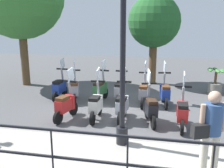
{
  "coord_description": "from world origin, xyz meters",
  "views": [
    {
      "loc": [
        -7.61,
        -1.05,
        2.84
      ],
      "look_at": [
        0.2,
        0.5,
        0.9
      ],
      "focal_mm": 40.0,
      "sensor_mm": 36.0,
      "label": 1
    }
  ],
  "objects_px": {
    "lamp_post_near": "(123,62)",
    "scooter_near_1": "(150,108)",
    "scooter_near_0": "(182,112)",
    "scooter_far_0": "(165,92)",
    "scooter_near_4": "(66,104)",
    "scooter_far_2": "(120,90)",
    "scooter_far_3": "(100,89)",
    "pedestrian_with_bag": "(211,128)",
    "tree_distant": "(154,22)",
    "scooter_far_4": "(75,89)",
    "scooter_far_1": "(144,92)",
    "scooter_far_5": "(60,87)",
    "scooter_near_3": "(96,104)",
    "potted_palm": "(215,83)",
    "scooter_near_2": "(122,105)"
  },
  "relations": [
    {
      "from": "lamp_post_near",
      "to": "scooter_far_0",
      "type": "height_order",
      "value": "lamp_post_near"
    },
    {
      "from": "scooter_near_0",
      "to": "scooter_far_2",
      "type": "relative_size",
      "value": 1.0
    },
    {
      "from": "scooter_far_2",
      "to": "scooter_far_3",
      "type": "distance_m",
      "value": 0.73
    },
    {
      "from": "tree_distant",
      "to": "scooter_far_1",
      "type": "relative_size",
      "value": 2.69
    },
    {
      "from": "scooter_far_1",
      "to": "scooter_far_5",
      "type": "relative_size",
      "value": 1.0
    },
    {
      "from": "scooter_far_2",
      "to": "scooter_far_3",
      "type": "relative_size",
      "value": 1.0
    },
    {
      "from": "scooter_near_3",
      "to": "scooter_far_2",
      "type": "bearing_deg",
      "value": -13.63
    },
    {
      "from": "scooter_near_4",
      "to": "scooter_far_1",
      "type": "relative_size",
      "value": 1.0
    },
    {
      "from": "scooter_far_3",
      "to": "scooter_far_1",
      "type": "bearing_deg",
      "value": -84.05
    },
    {
      "from": "scooter_near_2",
      "to": "scooter_near_3",
      "type": "relative_size",
      "value": 1.0
    },
    {
      "from": "pedestrian_with_bag",
      "to": "scooter_far_1",
      "type": "distance_m",
      "value": 4.52
    },
    {
      "from": "scooter_far_5",
      "to": "scooter_near_1",
      "type": "bearing_deg",
      "value": -113.81
    },
    {
      "from": "scooter_near_0",
      "to": "scooter_near_2",
      "type": "height_order",
      "value": "same"
    },
    {
      "from": "potted_palm",
      "to": "scooter_far_5",
      "type": "xyz_separation_m",
      "value": [
        -1.93,
        5.96,
        0.04
      ]
    },
    {
      "from": "scooter_near_3",
      "to": "scooter_far_5",
      "type": "relative_size",
      "value": 1.0
    },
    {
      "from": "scooter_near_1",
      "to": "scooter_near_3",
      "type": "bearing_deg",
      "value": 75.68
    },
    {
      "from": "pedestrian_with_bag",
      "to": "scooter_near_3",
      "type": "bearing_deg",
      "value": 23.27
    },
    {
      "from": "scooter_far_2",
      "to": "scooter_far_5",
      "type": "height_order",
      "value": "same"
    },
    {
      "from": "scooter_far_5",
      "to": "scooter_far_0",
      "type": "bearing_deg",
      "value": -87.64
    },
    {
      "from": "scooter_far_2",
      "to": "scooter_far_3",
      "type": "height_order",
      "value": "same"
    },
    {
      "from": "scooter_near_0",
      "to": "scooter_far_4",
      "type": "height_order",
      "value": "same"
    },
    {
      "from": "potted_palm",
      "to": "scooter_far_0",
      "type": "height_order",
      "value": "scooter_far_0"
    },
    {
      "from": "scooter_near_4",
      "to": "scooter_far_2",
      "type": "bearing_deg",
      "value": -21.71
    },
    {
      "from": "scooter_near_2",
      "to": "scooter_near_3",
      "type": "bearing_deg",
      "value": 99.11
    },
    {
      "from": "scooter_far_4",
      "to": "pedestrian_with_bag",
      "type": "bearing_deg",
      "value": -153.29
    },
    {
      "from": "tree_distant",
      "to": "scooter_near_1",
      "type": "height_order",
      "value": "tree_distant"
    },
    {
      "from": "potted_palm",
      "to": "scooter_far_5",
      "type": "relative_size",
      "value": 0.69
    },
    {
      "from": "pedestrian_with_bag",
      "to": "scooter_near_1",
      "type": "relative_size",
      "value": 1.03
    },
    {
      "from": "lamp_post_near",
      "to": "tree_distant",
      "type": "height_order",
      "value": "lamp_post_near"
    },
    {
      "from": "tree_distant",
      "to": "scooter_far_5",
      "type": "distance_m",
      "value": 5.29
    },
    {
      "from": "lamp_post_near",
      "to": "potted_palm",
      "type": "distance_m",
      "value": 6.34
    },
    {
      "from": "lamp_post_near",
      "to": "scooter_near_1",
      "type": "relative_size",
      "value": 2.77
    },
    {
      "from": "lamp_post_near",
      "to": "scooter_far_0",
      "type": "bearing_deg",
      "value": -15.98
    },
    {
      "from": "scooter_far_5",
      "to": "scooter_near_4",
      "type": "bearing_deg",
      "value": -150.23
    },
    {
      "from": "scooter_near_1",
      "to": "scooter_far_2",
      "type": "bearing_deg",
      "value": 18.49
    },
    {
      "from": "potted_palm",
      "to": "scooter_near_1",
      "type": "bearing_deg",
      "value": 146.14
    },
    {
      "from": "scooter_near_2",
      "to": "scooter_far_5",
      "type": "xyz_separation_m",
      "value": [
        1.65,
        2.67,
        0.0
      ]
    },
    {
      "from": "scooter_far_0",
      "to": "scooter_far_4",
      "type": "relative_size",
      "value": 1.0
    },
    {
      "from": "potted_palm",
      "to": "scooter_near_2",
      "type": "xyz_separation_m",
      "value": [
        -3.59,
        3.28,
        0.04
      ]
    },
    {
      "from": "scooter_near_4",
      "to": "scooter_far_1",
      "type": "height_order",
      "value": "same"
    },
    {
      "from": "scooter_near_0",
      "to": "scooter_far_5",
      "type": "distance_m",
      "value": 4.78
    },
    {
      "from": "tree_distant",
      "to": "scooter_far_2",
      "type": "relative_size",
      "value": 2.69
    },
    {
      "from": "lamp_post_near",
      "to": "scooter_far_4",
      "type": "distance_m",
      "value": 4.28
    },
    {
      "from": "potted_palm",
      "to": "scooter_near_1",
      "type": "distance_m",
      "value": 4.41
    },
    {
      "from": "scooter_near_0",
      "to": "scooter_far_0",
      "type": "distance_m",
      "value": 1.98
    },
    {
      "from": "potted_palm",
      "to": "scooter_near_2",
      "type": "distance_m",
      "value": 4.86
    },
    {
      "from": "scooter_near_0",
      "to": "scooter_near_1",
      "type": "relative_size",
      "value": 1.0
    },
    {
      "from": "scooter_near_3",
      "to": "scooter_far_0",
      "type": "distance_m",
      "value": 2.68
    },
    {
      "from": "scooter_near_2",
      "to": "scooter_near_4",
      "type": "xyz_separation_m",
      "value": [
        -0.27,
        1.68,
        0.0
      ]
    },
    {
      "from": "potted_palm",
      "to": "scooter_far_2",
      "type": "height_order",
      "value": "scooter_far_2"
    }
  ]
}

